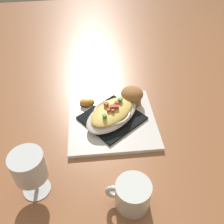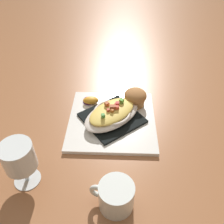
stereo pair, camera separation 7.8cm
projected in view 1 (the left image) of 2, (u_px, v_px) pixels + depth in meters
name	position (u px, v px, depth m)	size (l,w,h in m)	color
ground_plane	(112.00, 121.00, 0.81)	(2.60, 2.60, 0.00)	#9B613C
square_plate	(112.00, 120.00, 0.81)	(0.28, 0.28, 0.01)	white
folded_napkin	(112.00, 118.00, 0.80)	(0.17, 0.17, 0.01)	black
gratin_dish	(112.00, 113.00, 0.79)	(0.24, 0.23, 0.05)	silver
muffin	(132.00, 95.00, 0.85)	(0.08, 0.08, 0.06)	#A7723F
orange_garnish	(87.00, 102.00, 0.85)	(0.06, 0.05, 0.02)	#4D1362
coffee_mug	(134.00, 195.00, 0.58)	(0.11, 0.08, 0.08)	white
stemmed_glass	(29.00, 169.00, 0.57)	(0.08, 0.08, 0.13)	white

